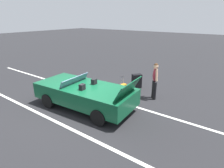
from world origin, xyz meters
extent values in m
plane|color=black|center=(0.00, 0.00, 0.00)|extent=(80.00, 80.00, 0.00)
cube|color=silver|center=(0.00, -1.23, 0.00)|extent=(18.00, 0.12, 0.01)
cube|color=silver|center=(0.00, 1.47, 0.00)|extent=(18.00, 0.12, 0.01)
cube|color=#0F4C2D|center=(0.00, 0.00, 0.62)|extent=(4.22, 2.05, 0.64)
cube|color=#0F4C2D|center=(1.43, 0.10, 0.51)|extent=(1.43, 1.76, 0.38)
cube|color=slate|center=(0.51, 0.04, 1.09)|extent=(0.29, 1.56, 0.31)
cube|color=black|center=(-0.23, 0.35, 1.05)|extent=(0.18, 0.23, 0.22)
cube|color=black|center=(-0.18, -0.38, 1.05)|extent=(0.18, 0.23, 0.22)
cube|color=#0F4C2D|center=(-1.94, -0.14, 1.22)|extent=(0.45, 1.52, 0.57)
cylinder|color=black|center=(1.21, 0.90, 0.30)|extent=(0.61, 0.26, 0.60)
cylinder|color=black|center=(1.33, -0.72, 0.30)|extent=(0.61, 0.26, 0.60)
cylinder|color=black|center=(-1.33, 0.72, 0.30)|extent=(0.61, 0.26, 0.60)
cylinder|color=black|center=(-1.21, -0.90, 0.30)|extent=(0.61, 0.26, 0.60)
cube|color=black|center=(-0.64, -3.19, 0.37)|extent=(0.51, 0.55, 0.74)
cube|color=black|center=(-0.52, -3.28, 0.31)|extent=(0.25, 0.32, 0.41)
sphere|color=black|center=(-0.62, -2.99, 0.02)|extent=(0.04, 0.04, 0.04)
sphere|color=black|center=(-0.82, -3.26, 0.02)|extent=(0.04, 0.04, 0.04)
cube|color=#1E479E|center=(-0.25, -1.51, 0.31)|extent=(0.40, 0.24, 0.62)
cube|color=navy|center=(-0.25, -1.64, 0.26)|extent=(0.32, 0.02, 0.34)
sphere|color=black|center=(-0.11, -1.42, 0.02)|extent=(0.04, 0.04, 0.04)
sphere|color=black|center=(-0.39, -1.42, 0.02)|extent=(0.04, 0.04, 0.04)
cube|color=orange|center=(-0.51, -2.05, 0.25)|extent=(0.26, 0.37, 0.50)
cylinder|color=gray|center=(-0.48, -2.15, 0.69)|extent=(0.02, 0.02, 0.37)
cylinder|color=gray|center=(-0.44, -1.97, 0.69)|extent=(0.02, 0.02, 0.37)
cylinder|color=black|center=(-0.46, -2.06, 0.87)|extent=(0.06, 0.19, 0.03)
sphere|color=black|center=(-0.46, -2.18, 0.02)|extent=(0.04, 0.04, 0.04)
sphere|color=black|center=(-0.42, -1.95, 0.02)|extent=(0.04, 0.04, 0.04)
ellipsoid|color=orange|center=(-1.06, -1.57, 0.15)|extent=(0.66, 0.34, 0.30)
torus|color=black|center=(-1.06, -1.57, 0.33)|extent=(0.40, 0.40, 0.02)
cylinder|color=black|center=(-1.99, -2.38, 0.41)|extent=(0.21, 0.21, 0.82)
cylinder|color=black|center=(-1.86, -2.54, 0.41)|extent=(0.21, 0.21, 0.82)
ellipsoid|color=maroon|center=(-1.93, -2.46, 1.12)|extent=(0.37, 0.39, 0.60)
sphere|color=tan|center=(-1.93, -2.46, 1.51)|extent=(0.21, 0.21, 0.21)
sphere|color=#472D19|center=(-1.93, -2.46, 1.56)|extent=(0.18, 0.18, 0.18)
cylinder|color=tan|center=(-2.06, -2.30, 1.19)|extent=(0.19, 0.21, 0.53)
cylinder|color=tan|center=(-1.80, -2.62, 1.19)|extent=(0.19, 0.21, 0.53)
camera|label=1|loc=(-4.97, 4.97, 3.55)|focal=29.79mm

